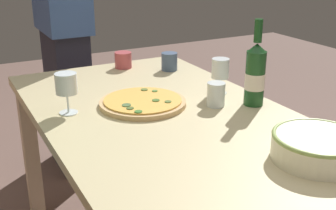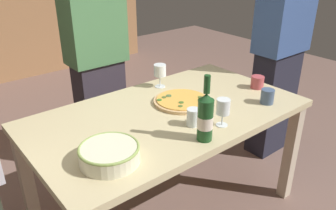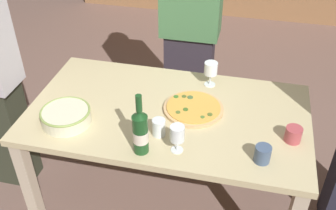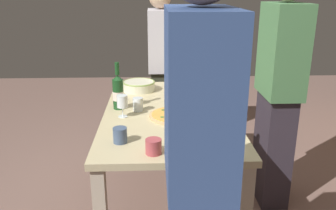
# 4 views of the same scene
# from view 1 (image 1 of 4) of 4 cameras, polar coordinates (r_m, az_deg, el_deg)

# --- Properties ---
(dining_table) EXTENTS (1.60, 0.90, 0.75)m
(dining_table) POSITION_cam_1_polar(r_m,az_deg,el_deg) (1.68, 0.00, -4.26)
(dining_table) COLOR #C8B889
(dining_table) RESTS_ON ground
(pizza) EXTENTS (0.34, 0.34, 0.03)m
(pizza) POSITION_cam_1_polar(r_m,az_deg,el_deg) (1.74, -3.30, 0.35)
(pizza) COLOR tan
(pizza) RESTS_ON dining_table
(serving_bowl) EXTENTS (0.27, 0.27, 0.08)m
(serving_bowl) POSITION_cam_1_polar(r_m,az_deg,el_deg) (1.38, 18.87, -5.05)
(serving_bowl) COLOR beige
(serving_bowl) RESTS_ON dining_table
(wine_bottle) EXTENTS (0.08, 0.08, 0.34)m
(wine_bottle) POSITION_cam_1_polar(r_m,az_deg,el_deg) (1.75, 11.26, 3.99)
(wine_bottle) COLOR #1A471F
(wine_bottle) RESTS_ON dining_table
(wine_glass_near_pizza) EXTENTS (0.07, 0.07, 0.15)m
(wine_glass_near_pizza) POSITION_cam_1_polar(r_m,az_deg,el_deg) (1.86, 6.81, 4.62)
(wine_glass_near_pizza) COLOR white
(wine_glass_near_pizza) RESTS_ON dining_table
(wine_glass_by_bottle) EXTENTS (0.08, 0.08, 0.16)m
(wine_glass_by_bottle) POSITION_cam_1_polar(r_m,az_deg,el_deg) (1.67, -13.06, 2.46)
(wine_glass_by_bottle) COLOR white
(wine_glass_by_bottle) RESTS_ON dining_table
(cup_amber) EXTENTS (0.08, 0.08, 0.09)m
(cup_amber) POSITION_cam_1_polar(r_m,az_deg,el_deg) (2.22, 0.18, 5.67)
(cup_amber) COLOR #435775
(cup_amber) RESTS_ON dining_table
(cup_ceramic) EXTENTS (0.09, 0.09, 0.08)m
(cup_ceramic) POSITION_cam_1_polar(r_m,az_deg,el_deg) (2.27, -5.84, 5.83)
(cup_ceramic) COLOR #B2464D
(cup_ceramic) RESTS_ON dining_table
(cup_spare) EXTENTS (0.07, 0.07, 0.10)m
(cup_spare) POSITION_cam_1_polar(r_m,az_deg,el_deg) (1.74, 6.16, 1.42)
(cup_spare) COLOR white
(cup_spare) RESTS_ON dining_table
(person_guest_right) EXTENTS (0.44, 0.24, 1.77)m
(person_guest_right) POSITION_cam_1_polar(r_m,az_deg,el_deg) (2.65, -13.48, 9.99)
(person_guest_right) COLOR #222231
(person_guest_right) RESTS_ON ground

